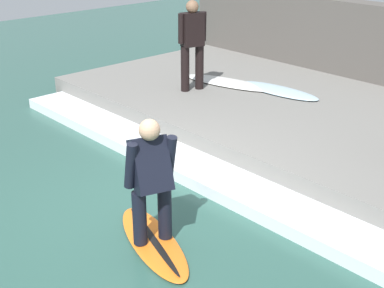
% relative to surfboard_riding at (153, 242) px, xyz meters
% --- Properties ---
extents(ground_plane, '(28.00, 28.00, 0.00)m').
position_rel_surfboard_riding_xyz_m(ground_plane, '(0.43, 0.66, -0.03)').
color(ground_plane, '#2D564C').
extents(concrete_ledge, '(4.40, 9.94, 0.43)m').
position_rel_surfboard_riding_xyz_m(concrete_ledge, '(4.17, 0.66, 0.18)').
color(concrete_ledge, slate).
rests_on(concrete_ledge, ground_plane).
extents(wave_foam_crest, '(0.74, 9.45, 0.18)m').
position_rel_surfboard_riding_xyz_m(wave_foam_crest, '(1.60, 0.66, 0.06)').
color(wave_foam_crest, silver).
rests_on(wave_foam_crest, ground_plane).
extents(surfboard_riding, '(1.01, 1.76, 0.07)m').
position_rel_surfboard_riding_xyz_m(surfboard_riding, '(0.00, 0.00, 0.00)').
color(surfboard_riding, orange).
rests_on(surfboard_riding, ground_plane).
extents(surfer_riding, '(0.55, 0.55, 1.49)m').
position_rel_surfboard_riding_xyz_m(surfer_riding, '(0.00, 0.00, 0.86)').
color(surfer_riding, black).
rests_on(surfer_riding, surfboard_riding).
extents(surfer_waiting_far, '(0.56, 0.35, 1.69)m').
position_rel_surfboard_riding_xyz_m(surfer_waiting_far, '(3.48, 3.06, 1.34)').
color(surfer_waiting_far, black).
rests_on(surfer_waiting_far, concrete_ledge).
extents(surfboard_waiting_far, '(1.00, 2.04, 0.06)m').
position_rel_surfboard_riding_xyz_m(surfboard_waiting_far, '(4.25, 2.84, 0.43)').
color(surfboard_waiting_far, white).
rests_on(surfboard_waiting_far, concrete_ledge).
extents(surfboard_spare, '(0.66, 1.74, 0.06)m').
position_rel_surfboard_riding_xyz_m(surfboard_spare, '(4.58, 1.82, 0.43)').
color(surfboard_spare, silver).
rests_on(surfboard_spare, concrete_ledge).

